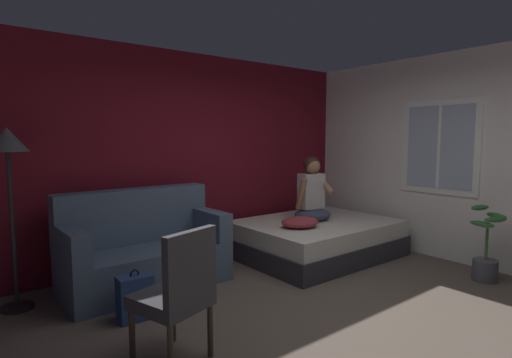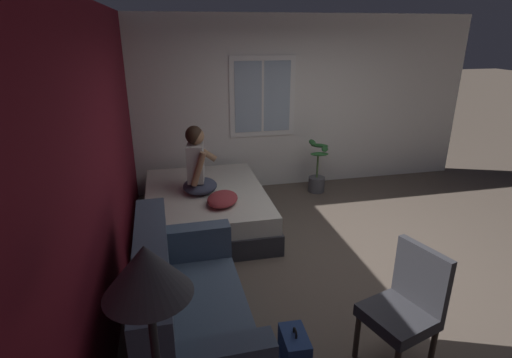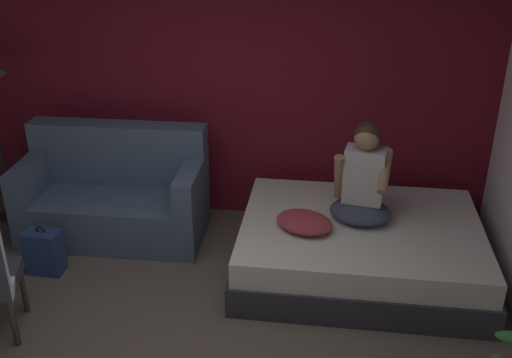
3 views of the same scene
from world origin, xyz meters
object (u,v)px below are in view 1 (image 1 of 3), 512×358
object	(u,v)px
cell_phone	(306,227)
backpack	(135,298)
floor_lamp	(8,157)
couch	(144,250)
person_seated	(312,194)
potted_plant	(486,255)
bed	(316,238)
side_chair	(178,291)
throw_pillow	(300,222)

from	to	relation	value
cell_phone	backpack	bearing A→B (deg)	83.36
floor_lamp	couch	bearing A→B (deg)	-7.42
person_seated	potted_plant	size ratio (longest dim) A/B	1.03
bed	couch	distance (m)	2.34
bed	potted_plant	world-z (taller)	potted_plant
cell_phone	floor_lamp	distance (m)	3.31
side_chair	potted_plant	size ratio (longest dim) A/B	1.15
bed	potted_plant	xyz separation A→B (m)	(0.77, -1.86, 0.07)
side_chair	backpack	world-z (taller)	side_chair
couch	cell_phone	xyz separation A→B (m)	(1.91, -0.56, 0.09)
bed	side_chair	bearing A→B (deg)	-155.61
side_chair	floor_lamp	world-z (taller)	floor_lamp
throw_pillow	potted_plant	xyz separation A→B (m)	(1.25, -1.70, -0.25)
floor_lamp	potted_plant	bearing A→B (deg)	-29.32
floor_lamp	potted_plant	xyz separation A→B (m)	(4.26, -2.39, -1.13)
floor_lamp	potted_plant	distance (m)	5.02
couch	cell_phone	world-z (taller)	couch
backpack	throw_pillow	world-z (taller)	throw_pillow
bed	throw_pillow	distance (m)	0.59
side_chair	floor_lamp	xyz separation A→B (m)	(-0.78, 1.76, 0.90)
side_chair	potted_plant	xyz separation A→B (m)	(3.48, -0.63, -0.23)
couch	floor_lamp	xyz separation A→B (m)	(-1.19, 0.15, 1.04)
bed	person_seated	bearing A→B (deg)	98.35
person_seated	backpack	world-z (taller)	person_seated
person_seated	cell_phone	bearing A→B (deg)	-145.05
couch	backpack	bearing A→B (deg)	-117.97
bed	floor_lamp	size ratio (longest dim) A/B	1.22
person_seated	floor_lamp	world-z (taller)	floor_lamp
couch	throw_pillow	world-z (taller)	couch
bed	throw_pillow	bearing A→B (deg)	-160.98
person_seated	floor_lamp	distance (m)	3.56
couch	potted_plant	size ratio (longest dim) A/B	2.02
backpack	potted_plant	world-z (taller)	potted_plant
backpack	potted_plant	size ratio (longest dim) A/B	0.54
throw_pillow	potted_plant	bearing A→B (deg)	-53.70
side_chair	backpack	bearing A→B (deg)	88.87
throw_pillow	person_seated	bearing A→B (deg)	27.99
backpack	cell_phone	world-z (taller)	cell_phone
bed	throw_pillow	size ratio (longest dim) A/B	4.32
floor_lamp	potted_plant	world-z (taller)	floor_lamp
backpack	person_seated	bearing A→B (deg)	9.38
side_chair	potted_plant	world-z (taller)	side_chair
backpack	cell_phone	size ratio (longest dim) A/B	3.18
side_chair	cell_phone	world-z (taller)	side_chair
bed	floor_lamp	bearing A→B (deg)	171.33
backpack	side_chair	bearing A→B (deg)	-91.13
person_seated	bed	bearing A→B (deg)	-81.65
throw_pillow	potted_plant	distance (m)	2.12
bed	side_chair	world-z (taller)	side_chair
couch	throw_pillow	xyz separation A→B (m)	(1.83, -0.54, 0.16)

